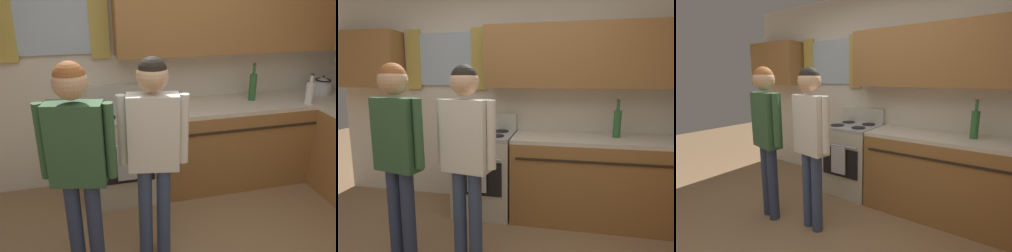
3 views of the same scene
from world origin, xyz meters
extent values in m
cube|color=silver|center=(0.00, 1.90, 1.30)|extent=(4.60, 0.10, 2.60)
cube|color=silver|center=(-0.84, 1.83, 1.73)|extent=(0.66, 0.03, 0.61)
cube|color=gold|center=(-1.26, 1.82, 1.73)|extent=(0.18, 0.04, 0.71)
cube|color=gold|center=(-0.42, 1.82, 1.73)|extent=(0.18, 0.04, 0.71)
cube|color=#9E6B38|center=(-1.85, 1.69, 1.73)|extent=(0.91, 0.32, 0.66)
cube|color=#9E6B38|center=(1.00, 1.69, 1.73)|extent=(2.59, 0.32, 0.66)
cube|color=#9E6B38|center=(1.18, 1.54, 0.43)|extent=(2.25, 0.62, 0.86)
cube|color=beige|center=(1.18, 1.54, 0.88)|extent=(2.25, 0.62, 0.04)
cube|color=#2D2319|center=(1.18, 1.23, 0.72)|extent=(2.13, 0.01, 0.02)
cube|color=beige|center=(-0.28, 1.54, 0.43)|extent=(0.63, 0.62, 0.86)
cube|color=black|center=(-0.28, 1.23, 0.48)|extent=(0.51, 0.01, 0.36)
cylinder|color=#ADADB2|center=(-0.28, 1.20, 0.70)|extent=(0.51, 0.02, 0.02)
cube|color=#ADADB2|center=(-0.28, 1.54, 0.88)|extent=(0.63, 0.62, 0.04)
cube|color=beige|center=(-0.28, 1.81, 1.00)|extent=(0.63, 0.08, 0.20)
cylinder|color=black|center=(-0.44, 1.40, 0.91)|extent=(0.17, 0.17, 0.01)
cylinder|color=black|center=(-0.13, 1.40, 0.91)|extent=(0.17, 0.17, 0.01)
cylinder|color=black|center=(-0.44, 1.68, 0.91)|extent=(0.17, 0.17, 0.01)
cylinder|color=black|center=(-0.13, 1.68, 0.91)|extent=(0.17, 0.17, 0.01)
cube|color=silver|center=(-0.28, 1.19, 0.52)|extent=(0.20, 0.02, 0.34)
cylinder|color=#2D6633|center=(1.11, 1.59, 1.04)|extent=(0.08, 0.08, 0.28)
cylinder|color=#2D6633|center=(1.11, 1.59, 1.23)|extent=(0.03, 0.03, 0.10)
cylinder|color=#3F382D|center=(1.11, 1.59, 1.29)|extent=(0.03, 0.03, 0.02)
cylinder|color=#2D3856|center=(-0.62, 0.47, 0.40)|extent=(0.11, 0.11, 0.79)
cylinder|color=#2D3856|center=(-0.76, 0.50, 0.40)|extent=(0.11, 0.11, 0.79)
cube|color=#335938|center=(-0.69, 0.49, 1.08)|extent=(0.39, 0.23, 0.56)
cylinder|color=#335938|center=(-0.48, 0.44, 1.10)|extent=(0.07, 0.07, 0.52)
cylinder|color=#335938|center=(-0.90, 0.54, 1.10)|extent=(0.07, 0.07, 0.52)
sphere|color=tan|center=(-0.69, 0.49, 1.49)|extent=(0.22, 0.22, 0.22)
sphere|color=brown|center=(-0.69, 0.49, 1.51)|extent=(0.20, 0.20, 0.20)
cylinder|color=#38476B|center=(-0.10, 0.56, 0.39)|extent=(0.11, 0.11, 0.79)
cylinder|color=#38476B|center=(-0.24, 0.59, 0.39)|extent=(0.11, 0.11, 0.79)
cube|color=white|center=(-0.17, 0.58, 1.07)|extent=(0.38, 0.22, 0.56)
cylinder|color=white|center=(0.04, 0.54, 1.09)|extent=(0.07, 0.07, 0.51)
cylinder|color=white|center=(-0.38, 0.61, 1.09)|extent=(0.07, 0.07, 0.51)
sphere|color=#DBAD84|center=(-0.17, 0.58, 1.48)|extent=(0.22, 0.22, 0.22)
sphere|color=black|center=(-0.17, 0.58, 1.50)|extent=(0.20, 0.20, 0.20)
camera|label=1|loc=(-0.61, -1.59, 2.01)|focal=36.61mm
camera|label=2|loc=(0.52, -1.37, 1.49)|focal=29.33mm
camera|label=3|loc=(1.33, -1.13, 1.49)|focal=26.01mm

